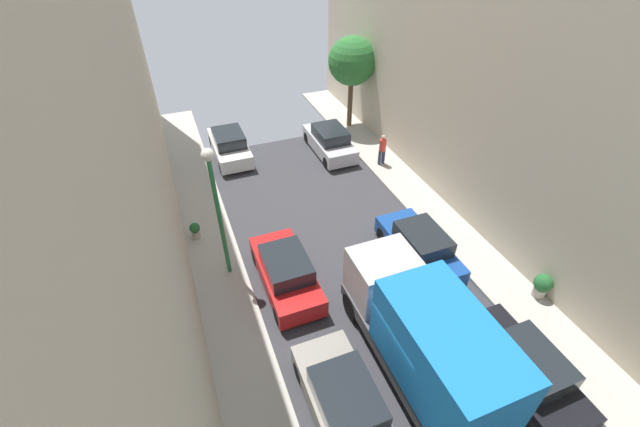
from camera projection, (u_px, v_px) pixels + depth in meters
name	position (u px, v px, depth m)	size (l,w,h in m)	color
ground	(413.00, 366.00, 13.19)	(32.00, 32.00, 0.00)	#38383D
sidewalk_left	(260.00, 423.00, 11.71)	(2.00, 44.00, 0.15)	#B7B2A8
sidewalk_right	(536.00, 318.00, 14.57)	(2.00, 44.00, 0.15)	#B7B2A8
parked_car_left_2	(345.00, 404.00, 11.50)	(1.78, 4.20, 1.57)	gray
parked_car_left_3	(286.00, 272.00, 15.44)	(1.78, 4.20, 1.57)	red
parked_car_left_4	(230.00, 146.00, 23.06)	(1.78, 4.20, 1.57)	white
parked_car_right_2	(523.00, 369.00, 12.33)	(1.78, 4.20, 1.57)	black
parked_car_right_3	(419.00, 247.00, 16.53)	(1.78, 4.20, 1.57)	#194799
parked_car_right_4	(330.00, 141.00, 23.45)	(1.78, 4.20, 1.57)	silver
delivery_truck	(425.00, 338.00, 11.92)	(2.26, 6.60, 3.38)	#4C4C51
pedestrian	(382.00, 149.00, 22.07)	(0.40, 0.36, 1.72)	#2D334C
street_tree_1	(352.00, 62.00, 23.84)	(2.78, 2.78, 5.42)	brown
potted_plant_0	(542.00, 285.00, 14.96)	(0.66, 0.66, 0.99)	#B2A899
potted_plant_3	(195.00, 230.00, 17.61)	(0.44, 0.44, 0.74)	#B2A899
lamp_post	(216.00, 197.00, 14.06)	(0.44, 0.44, 5.45)	#26723F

